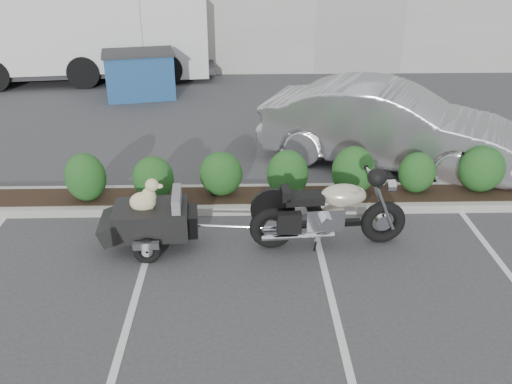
{
  "coord_description": "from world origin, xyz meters",
  "views": [
    {
      "loc": [
        0.01,
        -6.72,
        4.58
      ],
      "look_at": [
        0.21,
        1.11,
        0.75
      ],
      "focal_mm": 38.0,
      "sensor_mm": 36.0,
      "label": 1
    }
  ],
  "objects_px": {
    "motorcycle": "(329,213)",
    "pet_trailer": "(150,219)",
    "delivery_truck": "(90,26)",
    "sedan": "(387,125)",
    "dumpster": "(140,74)"
  },
  "relations": [
    {
      "from": "motorcycle",
      "to": "pet_trailer",
      "type": "height_order",
      "value": "motorcycle"
    },
    {
      "from": "motorcycle",
      "to": "delivery_truck",
      "type": "bearing_deg",
      "value": 116.08
    },
    {
      "from": "motorcycle",
      "to": "sedan",
      "type": "bearing_deg",
      "value": 58.93
    },
    {
      "from": "motorcycle",
      "to": "pet_trailer",
      "type": "xyz_separation_m",
      "value": [
        -2.79,
        0.02,
        -0.07
      ]
    },
    {
      "from": "pet_trailer",
      "to": "delivery_truck",
      "type": "xyz_separation_m",
      "value": [
        -3.49,
        10.85,
        1.22
      ]
    },
    {
      "from": "sedan",
      "to": "dumpster",
      "type": "distance_m",
      "value": 8.05
    },
    {
      "from": "motorcycle",
      "to": "dumpster",
      "type": "distance_m",
      "value": 9.64
    },
    {
      "from": "motorcycle",
      "to": "dumpster",
      "type": "height_order",
      "value": "motorcycle"
    },
    {
      "from": "pet_trailer",
      "to": "dumpster",
      "type": "distance_m",
      "value": 8.71
    },
    {
      "from": "dumpster",
      "to": "delivery_truck",
      "type": "relative_size",
      "value": 0.28
    },
    {
      "from": "motorcycle",
      "to": "sedan",
      "type": "relative_size",
      "value": 0.48
    },
    {
      "from": "delivery_truck",
      "to": "pet_trailer",
      "type": "bearing_deg",
      "value": -78.96
    },
    {
      "from": "dumpster",
      "to": "delivery_truck",
      "type": "distance_m",
      "value": 3.15
    },
    {
      "from": "dumpster",
      "to": "delivery_truck",
      "type": "bearing_deg",
      "value": 118.0
    },
    {
      "from": "motorcycle",
      "to": "pet_trailer",
      "type": "relative_size",
      "value": 1.25
    }
  ]
}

